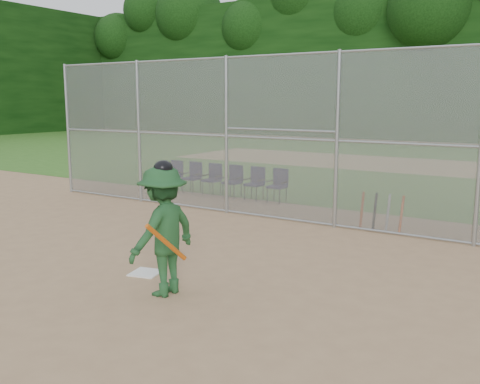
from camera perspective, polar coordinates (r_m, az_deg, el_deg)
The scene contains 14 objects.
ground at distance 8.95m, azimuth -8.74°, elevation -9.28°, with size 100.00×100.00×0.00m, color tan.
grass_strip at distance 25.14m, azimuth 19.34°, elevation 2.61°, with size 100.00×100.00×0.00m, color #33661E.
dirt_patch_far at distance 25.14m, azimuth 19.34°, elevation 2.62°, with size 24.00×24.00×0.00m, color tan.
backstop_fence at distance 12.68m, azimuth 6.11°, elevation 5.95°, with size 16.09×0.09×4.00m.
treeline at distance 27.05m, azimuth 21.03°, elevation 14.66°, with size 81.00×60.00×11.00m.
home_plate at distance 9.31m, azimuth -10.02°, elevation -8.48°, with size 0.47×0.47×0.02m, color white.
batter_at_plate at distance 8.07m, azimuth -8.21°, elevation -4.06°, with size 0.92×1.38×2.04m.
spare_bats at distance 12.37m, azimuth 14.83°, elevation -2.13°, with size 0.96×0.29×0.85m.
chair_0 at distance 17.46m, azimuth -7.18°, elevation 1.73°, with size 0.54×0.52×0.96m, color #0F0E35, non-canonical shape.
chair_1 at distance 16.99m, azimuth -5.19°, elevation 1.54°, with size 0.54×0.52×0.96m, color #0F0E35, non-canonical shape.
chair_2 at distance 16.53m, azimuth -3.08°, elevation 1.34°, with size 0.54×0.52×0.96m, color #0F0E35, non-canonical shape.
chair_3 at distance 16.10m, azimuth -0.85°, elevation 1.12°, with size 0.54×0.52×0.96m, color #0F0E35, non-canonical shape.
chair_4 at distance 15.70m, azimuth 1.49°, elevation 0.90°, with size 0.54×0.52×0.96m, color #0F0E35, non-canonical shape.
chair_5 at distance 15.33m, azimuth 3.95°, elevation 0.66°, with size 0.54×0.52×0.96m, color #0F0E35, non-canonical shape.
Camera 1 is at (5.62, -6.33, 2.91)m, focal length 40.00 mm.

